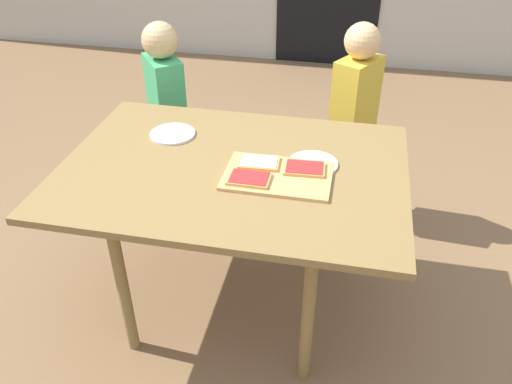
{
  "coord_description": "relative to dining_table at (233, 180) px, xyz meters",
  "views": [
    {
      "loc": [
        0.42,
        -1.6,
        1.71
      ],
      "look_at": [
        0.09,
        0.0,
        0.59
      ],
      "focal_mm": 35.98,
      "sensor_mm": 36.0,
      "label": 1
    }
  ],
  "objects": [
    {
      "name": "pizza_slice_near_left",
      "position": [
        0.08,
        -0.1,
        0.08
      ],
      "size": [
        0.15,
        0.1,
        0.01
      ],
      "color": "#E3A154",
      "rests_on": "cutting_board"
    },
    {
      "name": "ground_plane",
      "position": [
        0.0,
        0.0,
        -0.63
      ],
      "size": [
        16.0,
        16.0,
        0.0
      ],
      "primitive_type": "plane",
      "color": "brown"
    },
    {
      "name": "plate_white_right",
      "position": [
        0.29,
        0.07,
        0.07
      ],
      "size": [
        0.19,
        0.19,
        0.01
      ],
      "primitive_type": "cylinder",
      "color": "white",
      "rests_on": "dining_table"
    },
    {
      "name": "plate_white_left",
      "position": [
        -0.31,
        0.19,
        0.07
      ],
      "size": [
        0.19,
        0.19,
        0.01
      ],
      "primitive_type": "cylinder",
      "color": "white",
      "rests_on": "dining_table"
    },
    {
      "name": "pizza_slice_far_right",
      "position": [
        0.27,
        0.01,
        0.08
      ],
      "size": [
        0.16,
        0.11,
        0.01
      ],
      "color": "#E3A154",
      "rests_on": "cutting_board"
    },
    {
      "name": "cutting_board",
      "position": [
        0.18,
        -0.04,
        0.07
      ],
      "size": [
        0.39,
        0.26,
        0.01
      ],
      "primitive_type": "cube",
      "color": "tan",
      "rests_on": "dining_table"
    },
    {
      "name": "pizza_slice_far_left",
      "position": [
        0.1,
        0.02,
        0.08
      ],
      "size": [
        0.16,
        0.11,
        0.01
      ],
      "color": "#E3A154",
      "rests_on": "cutting_board"
    },
    {
      "name": "dining_table",
      "position": [
        0.0,
        0.0,
        0.0
      ],
      "size": [
        1.3,
        0.93,
        0.7
      ],
      "color": "olive",
      "rests_on": "ground"
    },
    {
      "name": "child_right",
      "position": [
        0.43,
        0.77,
        -0.04
      ],
      "size": [
        0.24,
        0.28,
        1.04
      ],
      "color": "#294941",
      "rests_on": "ground"
    },
    {
      "name": "child_left",
      "position": [
        -0.52,
        0.68,
        -0.04
      ],
      "size": [
        0.26,
        0.28,
        1.02
      ],
      "color": "navy",
      "rests_on": "ground"
    }
  ]
}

